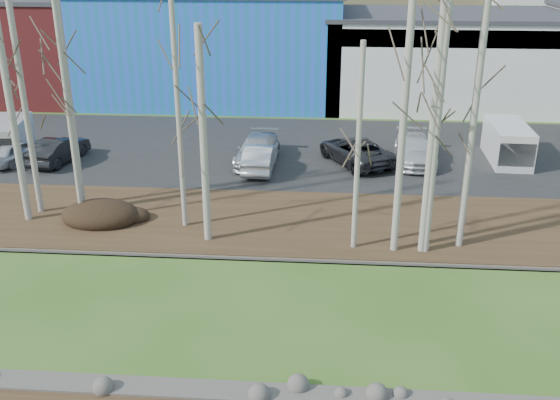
# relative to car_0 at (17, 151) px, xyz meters

# --- Properties ---
(near_bank_rocks) EXTENTS (80.00, 0.80, 0.50)m
(near_bank_rocks) POSITION_rel_car_0_xyz_m (14.03, -18.25, -0.80)
(near_bank_rocks) COLOR #47423D
(near_bank_rocks) RESTS_ON ground
(river) EXTENTS (80.00, 8.00, 0.90)m
(river) POSITION_rel_car_0_xyz_m (14.03, -14.15, -0.80)
(river) COLOR #162032
(river) RESTS_ON ground
(far_bank_rocks) EXTENTS (80.00, 0.80, 0.46)m
(far_bank_rocks) POSITION_rel_car_0_xyz_m (14.03, -10.05, -0.80)
(far_bank_rocks) COLOR #47423D
(far_bank_rocks) RESTS_ON ground
(far_bank) EXTENTS (80.00, 7.00, 0.15)m
(far_bank) POSITION_rel_car_0_xyz_m (14.03, -6.85, -0.72)
(far_bank) COLOR #382616
(far_bank) RESTS_ON ground
(parking_lot) EXTENTS (80.00, 14.00, 0.14)m
(parking_lot) POSITION_rel_car_0_xyz_m (14.03, 3.65, -0.73)
(parking_lot) COLOR black
(parking_lot) RESTS_ON ground
(building_blue) EXTENTS (20.40, 12.24, 8.30)m
(building_blue) POSITION_rel_car_0_xyz_m (8.03, 17.65, 3.36)
(building_blue) COLOR #186CB3
(building_blue) RESTS_ON ground
(building_white) EXTENTS (18.36, 12.24, 6.80)m
(building_white) POSITION_rel_car_0_xyz_m (26.03, 17.64, 2.62)
(building_white) COLOR silver
(building_white) RESTS_ON ground
(dirt_mound) EXTENTS (3.45, 2.43, 0.68)m
(dirt_mound) POSITION_rel_car_0_xyz_m (7.36, -7.52, -0.31)
(dirt_mound) COLOR black
(dirt_mound) RESTS_ON far_bank
(birch_0) EXTENTS (0.26, 0.26, 10.02)m
(birch_0) POSITION_rel_car_0_xyz_m (4.26, -6.68, 4.36)
(birch_0) COLOR #ADA49B
(birch_0) RESTS_ON far_bank
(birch_1) EXTENTS (0.22, 0.22, 10.08)m
(birch_1) POSITION_rel_car_0_xyz_m (6.14, -6.33, 4.39)
(birch_1) COLOR #ADA49B
(birch_1) RESTS_ON far_bank
(birch_2) EXTENTS (0.30, 0.30, 9.03)m
(birch_2) POSITION_rel_car_0_xyz_m (4.08, -7.56, 3.87)
(birch_2) COLOR #ADA49B
(birch_2) RESTS_ON far_bank
(birch_3) EXTENTS (0.20, 0.20, 10.68)m
(birch_3) POSITION_rel_car_0_xyz_m (6.50, -7.48, 4.69)
(birch_3) COLOR #ADA49B
(birch_3) RESTS_ON far_bank
(birch_4) EXTENTS (0.30, 0.30, 8.64)m
(birch_4) POSITION_rel_car_0_xyz_m (12.40, -8.97, 3.68)
(birch_4) COLOR #ADA49B
(birch_4) RESTS_ON far_bank
(birch_5) EXTENTS (0.21, 0.21, 9.85)m
(birch_5) POSITION_rel_car_0_xyz_m (11.15, -7.68, 4.28)
(birch_5) COLOR #ADA49B
(birch_5) RESTS_ON far_bank
(birch_6) EXTENTS (0.21, 0.21, 8.14)m
(birch_6) POSITION_rel_car_0_xyz_m (18.37, -9.22, 3.42)
(birch_6) COLOR #ADA49B
(birch_6) RESTS_ON far_bank
(birch_7) EXTENTS (0.28, 0.28, 11.27)m
(birch_7) POSITION_rel_car_0_xyz_m (21.19, -9.37, 4.99)
(birch_7) COLOR #ADA49B
(birch_7) RESTS_ON far_bank
(birch_8) EXTENTS (0.27, 0.27, 10.56)m
(birch_8) POSITION_rel_car_0_xyz_m (22.62, -8.78, 4.64)
(birch_8) COLOR #ADA49B
(birch_8) RESTS_ON far_bank
(birch_10) EXTENTS (0.28, 0.28, 11.27)m
(birch_10) POSITION_rel_car_0_xyz_m (21.05, -9.37, 4.99)
(birch_10) COLOR #ADA49B
(birch_10) RESTS_ON far_bank
(birch_11) EXTENTS (0.28, 0.28, 11.27)m
(birch_11) POSITION_rel_car_0_xyz_m (19.96, -9.37, 4.99)
(birch_11) COLOR #ADA49B
(birch_11) RESTS_ON far_bank
(car_0) EXTENTS (2.77, 4.15, 1.31)m
(car_0) POSITION_rel_car_0_xyz_m (0.00, 0.00, 0.00)
(car_0) COLOR silver
(car_0) RESTS_ON parking_lot
(car_1) EXTENTS (2.17, 4.48, 1.42)m
(car_1) POSITION_rel_car_0_xyz_m (2.28, 0.25, 0.05)
(car_1) COLOR black
(car_1) RESTS_ON parking_lot
(car_2) EXTENTS (2.40, 5.11, 1.44)m
(car_2) POSITION_rel_car_0_xyz_m (13.33, 1.03, 0.06)
(car_2) COLOR #9FA3A7
(car_2) RESTS_ON parking_lot
(car_3) EXTENTS (1.57, 4.35, 1.43)m
(car_3) POSITION_rel_car_0_xyz_m (13.62, -0.23, 0.06)
(car_3) COLOR silver
(car_3) RESTS_ON parking_lot
(car_4) EXTENTS (4.63, 5.75, 1.45)m
(car_4) POSITION_rel_car_0_xyz_m (18.79, 1.30, 0.07)
(car_4) COLOR #2B2A2D
(car_4) RESTS_ON parking_lot
(car_5) EXTENTS (2.10, 5.04, 1.46)m
(car_5) POSITION_rel_car_0_xyz_m (22.10, 1.74, 0.07)
(car_5) COLOR silver
(car_5) RESTS_ON parking_lot
(van_white) EXTENTS (2.15, 4.77, 2.05)m
(van_white) POSITION_rel_car_0_xyz_m (27.30, 2.35, 0.37)
(van_white) COLOR white
(van_white) RESTS_ON parking_lot
(van_grey) EXTENTS (2.71, 4.77, 1.97)m
(van_grey) POSITION_rel_car_0_xyz_m (-1.14, 1.19, 0.33)
(van_grey) COLOR #B6B9BB
(van_grey) RESTS_ON parking_lot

